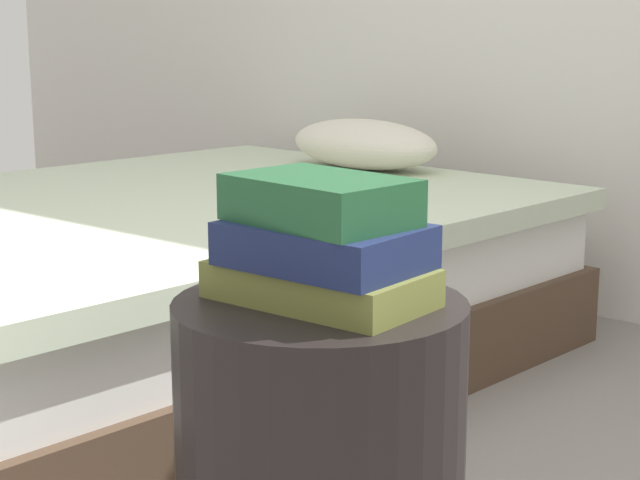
% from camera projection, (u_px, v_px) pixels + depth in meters
% --- Properties ---
extents(bed, '(1.67, 2.11, 0.62)m').
position_uv_depth(bed, '(172.00, 279.00, 2.76)').
color(bed, '#4C3828').
rests_on(bed, ground_plane).
extents(book_olive, '(0.30, 0.17, 0.05)m').
position_uv_depth(book_olive, '(319.00, 284.00, 1.35)').
color(book_olive, olive).
rests_on(book_olive, side_table).
extents(book_navy, '(0.26, 0.18, 0.06)m').
position_uv_depth(book_navy, '(323.00, 245.00, 1.33)').
color(book_navy, '#19234C').
rests_on(book_navy, book_olive).
extents(book_forest, '(0.25, 0.18, 0.06)m').
position_uv_depth(book_forest, '(323.00, 199.00, 1.33)').
color(book_forest, '#1E512D').
rests_on(book_forest, book_navy).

